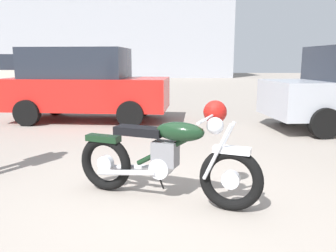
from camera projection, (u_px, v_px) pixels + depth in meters
ground_plane at (169, 205)px, 3.53m from camera, size 80.00×80.00×0.00m
vintage_motorcycle at (169, 155)px, 3.58m from camera, size 1.99×0.88×1.07m
blue_hatchback_right at (85, 84)px, 8.36m from camera, size 3.99×2.00×1.78m
white_estate_far at (6, 73)px, 16.38m from camera, size 3.91×1.84×1.78m
industrial_building at (124, 34)px, 35.38m from camera, size 21.25×12.92×8.42m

